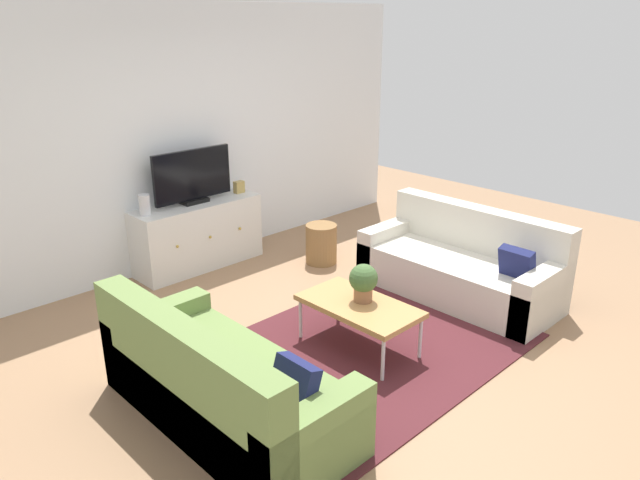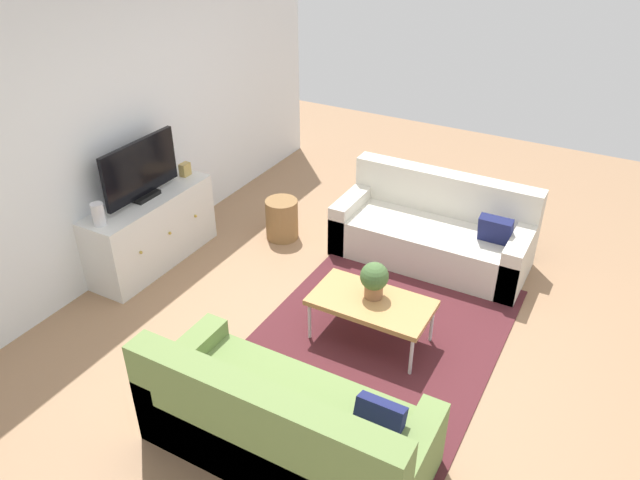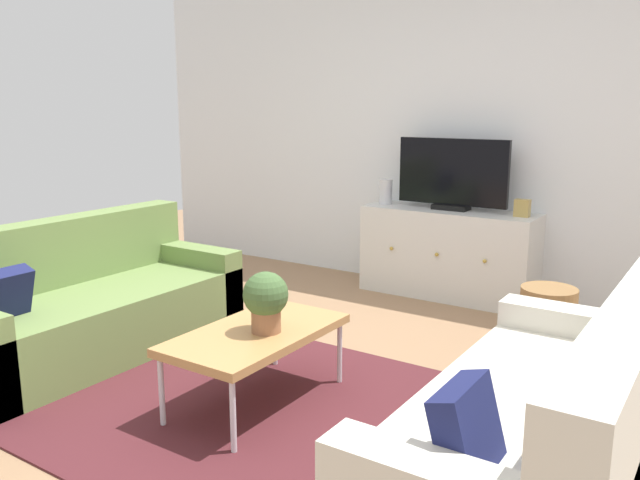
{
  "view_description": "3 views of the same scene",
  "coord_description": "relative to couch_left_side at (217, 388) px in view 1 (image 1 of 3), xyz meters",
  "views": [
    {
      "loc": [
        -3.26,
        -2.93,
        2.53
      ],
      "look_at": [
        0.0,
        0.41,
        0.79
      ],
      "focal_mm": 33.59,
      "sensor_mm": 36.0,
      "label": 1
    },
    {
      "loc": [
        -3.7,
        -1.64,
        3.35
      ],
      "look_at": [
        0.0,
        0.41,
        0.79
      ],
      "focal_mm": 34.36,
      "sensor_mm": 36.0,
      "label": 2
    },
    {
      "loc": [
        1.95,
        -2.52,
        1.53
      ],
      "look_at": [
        0.0,
        0.41,
        0.79
      ],
      "focal_mm": 36.32,
      "sensor_mm": 36.0,
      "label": 3
    }
  ],
  "objects": [
    {
      "name": "ground_plane",
      "position": [
        1.44,
        0.11,
        -0.27
      ],
      "size": [
        10.0,
        10.0,
        0.0
      ],
      "primitive_type": "plane",
      "color": "#997251"
    },
    {
      "name": "wall_back",
      "position": [
        1.44,
        2.66,
        1.08
      ],
      "size": [
        6.4,
        0.12,
        2.7
      ],
      "primitive_type": "cube",
      "color": "white",
      "rests_on": "ground_plane"
    },
    {
      "name": "area_rug",
      "position": [
        1.44,
        -0.04,
        -0.27
      ],
      "size": [
        2.5,
        1.9,
        0.01
      ],
      "primitive_type": "cube",
      "color": "#4C1E23",
      "rests_on": "ground_plane"
    },
    {
      "name": "couch_left_side",
      "position": [
        0.0,
        0.0,
        0.0
      ],
      "size": [
        0.82,
        1.88,
        0.82
      ],
      "color": "olive",
      "rests_on": "ground_plane"
    },
    {
      "name": "couch_right_side",
      "position": [
        2.87,
        0.0,
        0.0
      ],
      "size": [
        0.82,
        1.88,
        0.82
      ],
      "color": "beige",
      "rests_on": "ground_plane"
    },
    {
      "name": "coffee_table",
      "position": [
        1.38,
        0.01,
        0.1
      ],
      "size": [
        0.53,
        0.97,
        0.4
      ],
      "color": "#B7844C",
      "rests_on": "ground_plane"
    },
    {
      "name": "potted_plant",
      "position": [
        1.44,
        0.02,
        0.3
      ],
      "size": [
        0.23,
        0.23,
        0.31
      ],
      "color": "#936042",
      "rests_on": "coffee_table"
    },
    {
      "name": "tv_console",
      "position": [
        1.43,
        2.37,
        0.08
      ],
      "size": [
        1.39,
        0.47,
        0.71
      ],
      "color": "silver",
      "rests_on": "ground_plane"
    },
    {
      "name": "flat_screen_tv",
      "position": [
        1.43,
        2.4,
        0.71
      ],
      "size": [
        0.9,
        0.16,
        0.56
      ],
      "color": "black",
      "rests_on": "tv_console"
    },
    {
      "name": "glass_vase",
      "position": [
        0.86,
        2.38,
        0.54
      ],
      "size": [
        0.11,
        0.11,
        0.21
      ],
      "primitive_type": "cylinder",
      "color": "silver",
      "rests_on": "tv_console"
    },
    {
      "name": "mantel_clock",
      "position": [
        2.01,
        2.38,
        0.5
      ],
      "size": [
        0.11,
        0.07,
        0.13
      ],
      "primitive_type": "cube",
      "color": "tan",
      "rests_on": "tv_console"
    },
    {
      "name": "wicker_basket",
      "position": [
        2.45,
        1.53,
        -0.06
      ],
      "size": [
        0.34,
        0.34,
        0.43
      ],
      "primitive_type": "cylinder",
      "color": "olive",
      "rests_on": "ground_plane"
    }
  ]
}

